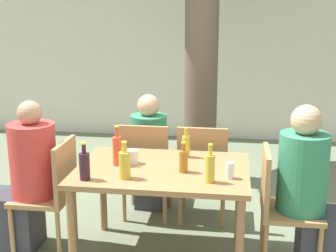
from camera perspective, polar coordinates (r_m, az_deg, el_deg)
The scene contains 17 objects.
cafe_building_wall at distance 7.01m, azimuth 3.94°, elevation 9.84°, with size 10.00×0.08×2.80m.
dining_table_front at distance 3.58m, azimuth -0.68°, elevation -6.39°, with size 1.30×0.93×0.75m.
patio_chair_0 at distance 3.86m, azimuth -13.88°, elevation -7.49°, with size 0.44×0.44×0.92m.
patio_chair_1 at distance 3.61m, azimuth 13.49°, elevation -8.98°, with size 0.44×0.44×0.92m.
patio_chair_2 at distance 4.32m, azimuth -2.69°, elevation -4.72°, with size 0.44×0.44×0.92m.
patio_chair_3 at distance 4.25m, azimuth 4.25°, elevation -5.03°, with size 0.44×0.44×0.92m.
person_seated_0 at distance 3.94m, azimuth -17.06°, elevation -6.77°, with size 0.58×0.36×1.24m.
person_seated_1 at distance 3.63m, azimuth 17.19°, elevation -8.36°, with size 0.58×0.36×1.27m.
person_seated_2 at distance 4.55m, azimuth -2.12°, elevation -3.92°, with size 0.34×0.57×1.16m.
wine_bottle_0 at distance 3.33m, azimuth -10.14°, elevation -4.74°, with size 0.08×0.08×0.27m.
amber_bottle_1 at distance 3.43m, azimuth 1.89°, elevation -4.22°, with size 0.07×0.07×0.23m.
oil_cruet_2 at distance 3.24m, azimuth 5.14°, elevation -5.07°, with size 0.07×0.07×0.28m.
oil_cruet_3 at distance 3.77m, azimuth 2.20°, elevation -2.41°, with size 0.06×0.06×0.25m.
oil_cruet_4 at distance 3.32m, azimuth -5.30°, elevation -4.65°, with size 0.08×0.08×0.27m.
soda_bottle_5 at distance 3.59m, azimuth -6.21°, elevation -2.91°, with size 0.07×0.07×0.31m.
drinking_glass_0 at distance 3.63m, azimuth -4.23°, elevation -3.77°, with size 0.08×0.08×0.11m.
drinking_glass_1 at distance 3.34m, azimuth 7.55°, elevation -5.40°, with size 0.06×0.06×0.12m.
Camera 1 is at (0.52, -3.31, 1.92)m, focal length 50.00 mm.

